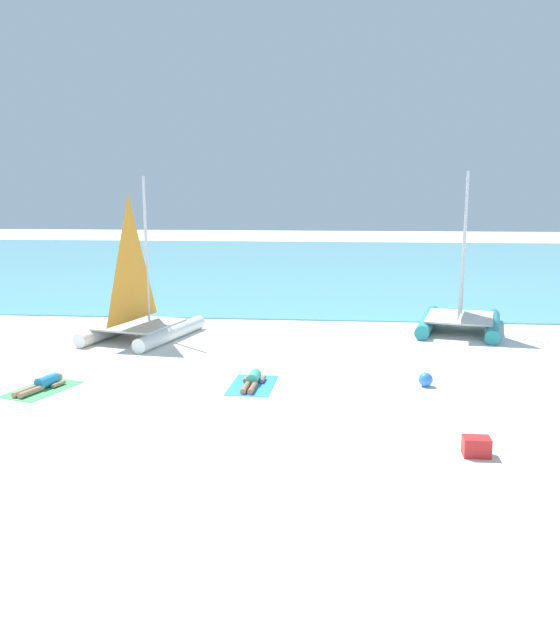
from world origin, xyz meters
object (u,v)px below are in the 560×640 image
Objects in this scene: sunbather_right at (253,380)px; beach_ball at (426,379)px; cooler_box at (476,447)px; sailboat_teal at (460,308)px; towel_left at (42,389)px; sunbather_left at (43,384)px; sailboat_white at (140,315)px; towel_right at (252,385)px.

sunbather_right is 4.38m from beach_ball.
sunbather_right is at bearing 138.57° from cooler_box.
sailboat_teal reaches higher than sunbather_right.
cooler_box is at bearing -18.38° from towel_left.
sunbather_left is at bearing -132.53° from sailboat_teal.
sailboat_white is at bearing 82.83° from towel_left.
towel_left is at bearing -170.87° from towel_right.
cooler_box is at bearing -39.29° from sunbather_right.
sailboat_teal is at bearing 26.08° from sailboat_white.
cooler_box reaches higher than beach_ball.
towel_left is at bearing -90.00° from sunbather_left.
sailboat_white is 5.93m from sunbather_left.
towel_right is at bearing -90.00° from sunbather_right.
sunbather_left is 0.81× the size of towel_right.
sailboat_teal is 9.73m from towel_right.
sunbather_left is 10.47m from cooler_box.
towel_left is 1.23× the size of sunbather_left.
beach_ball is (-2.03, -6.96, -0.65)m from sailboat_teal.
sailboat_white is at bearing 100.64° from sunbather_left.
beach_ball is (4.37, 0.26, 0.05)m from sunbather_right.
sunbather_right is at bearing 87.86° from towel_right.
towel_right is 6.30m from cooler_box.
cooler_box is (9.19, -9.21, -0.62)m from sailboat_white.
cooler_box is at bearing -30.48° from sailboat_white.
towel_right is at bearing -175.76° from beach_ball.
sunbather_right is (5.16, 0.83, 0.00)m from sunbather_left.
sailboat_white reaches higher than sunbather_left.
sunbather_left and sunbather_right have the same top height.
towel_left is at bearing 161.62° from cooler_box.
sailboat_teal is at bearing 73.77° from beach_ball.
sailboat_teal is 3.55× the size of sunbather_right.
beach_ball reaches higher than sunbather_right.
sailboat_white is (-10.83, -2.20, -0.03)m from sailboat_teal.
sailboat_white reaches higher than towel_left.
towel_right is at bearing 9.13° from towel_left.
beach_ball is (8.80, -4.76, -0.62)m from sailboat_white.
sailboat_teal is 14.10m from sunbather_left.
sailboat_teal reaches higher than towel_right.
cooler_box reaches higher than sunbather_right.
sunbather_right is at bearing 9.84° from towel_left.
sunbather_left is 9.59m from beach_ball.
sailboat_white reaches higher than cooler_box.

